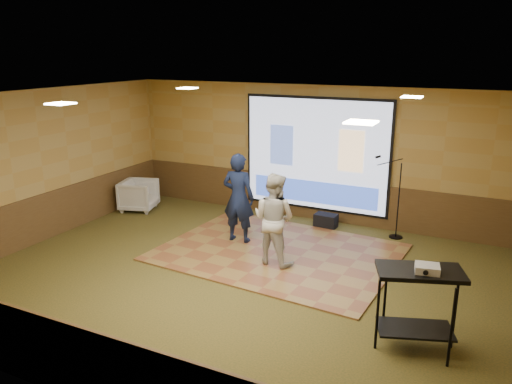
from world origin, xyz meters
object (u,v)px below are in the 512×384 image
at_px(mic_stand, 395,214).
at_px(duffel_bag, 326,221).
at_px(av_table, 418,292).
at_px(player_left, 239,198).
at_px(projector_screen, 315,156).
at_px(banquet_chair, 139,195).
at_px(projector, 427,269).
at_px(player_right, 274,219).
at_px(dance_floor, 278,252).

bearing_deg(mic_stand, duffel_bag, 173.66).
bearing_deg(mic_stand, av_table, -83.01).
height_order(player_left, av_table, player_left).
distance_m(projector_screen, banquet_chair, 4.32).
bearing_deg(projector, player_right, 138.58).
relative_size(dance_floor, player_right, 2.59).
distance_m(player_right, banquet_chair, 4.46).
height_order(projector_screen, av_table, projector_screen).
relative_size(projector_screen, mic_stand, 1.96).
height_order(player_left, duffel_bag, player_left).
bearing_deg(mic_stand, player_left, -157.03).
relative_size(dance_floor, av_table, 3.87).
height_order(projector_screen, dance_floor, projector_screen).
bearing_deg(av_table, banquet_chair, 155.83).
distance_m(player_right, mic_stand, 2.86).
xyz_separation_m(av_table, projector, (0.08, -0.04, 0.35)).
distance_m(av_table, projector, 0.36).
distance_m(dance_floor, player_right, 0.98).
height_order(mic_stand, duffel_bag, mic_stand).
height_order(player_right, mic_stand, mic_stand).
height_order(av_table, banquet_chair, av_table).
distance_m(projector_screen, av_table, 5.19).
relative_size(player_right, av_table, 1.50).
bearing_deg(player_right, av_table, 156.71).
bearing_deg(projector_screen, mic_stand, -10.80).
relative_size(player_right, mic_stand, 0.98).
height_order(player_left, player_right, player_left).
xyz_separation_m(player_left, duffel_bag, (1.30, 1.59, -0.77)).
bearing_deg(mic_stand, projector, -82.06).
bearing_deg(dance_floor, banquet_chair, 166.40).
bearing_deg(av_table, player_left, 148.61).
relative_size(player_left, player_right, 1.08).
distance_m(projector, mic_stand, 4.16).
relative_size(player_right, duffel_bag, 3.50).
height_order(projector_screen, player_left, projector_screen).
height_order(dance_floor, player_left, player_left).
bearing_deg(banquet_chair, player_left, -121.38).
height_order(player_left, banquet_chair, player_left).
xyz_separation_m(dance_floor, av_table, (2.82, -2.11, 0.78)).
bearing_deg(player_right, projector_screen, -78.44).
relative_size(av_table, projector, 3.84).
relative_size(av_table, duffel_bag, 2.34).
distance_m(projector_screen, dance_floor, 2.61).
relative_size(projector_screen, duffel_bag, 7.04).
bearing_deg(player_right, player_left, -24.78).
xyz_separation_m(projector_screen, av_table, (2.88, -4.27, -0.68)).
xyz_separation_m(player_right, mic_stand, (1.68, 2.29, -0.36)).
relative_size(projector_screen, dance_floor, 0.78).
bearing_deg(player_left, player_right, 143.48).
bearing_deg(duffel_bag, projector, -57.05).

